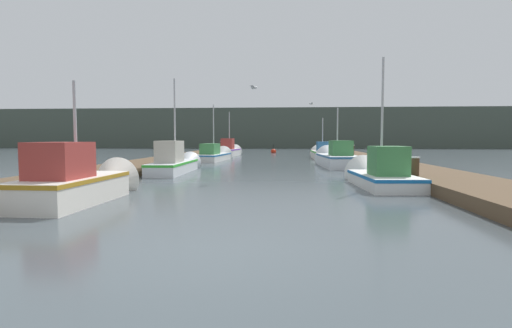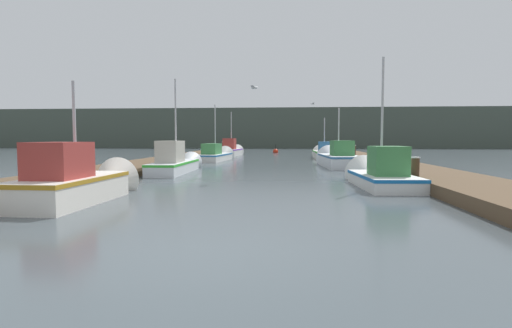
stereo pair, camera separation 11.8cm
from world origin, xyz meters
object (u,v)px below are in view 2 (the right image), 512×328
(mooring_piling_0, at_px, (415,172))
(mooring_piling_1, at_px, (354,155))
(fishing_boat_0, at_px, (80,182))
(fishing_boat_5, at_px, (324,153))
(fishing_boat_4, at_px, (216,155))
(fishing_boat_1, at_px, (378,175))
(channel_buoy, at_px, (276,151))
(seagull_lead, at_px, (313,104))
(fishing_boat_6, at_px, (232,151))
(fishing_boat_2, at_px, (177,163))
(fishing_boat_3, at_px, (337,158))
(mooring_piling_2, at_px, (224,148))
(seagull_1, at_px, (254,88))

(mooring_piling_0, distance_m, mooring_piling_1, 10.98)
(fishing_boat_0, xyz_separation_m, fishing_boat_5, (8.42, 23.23, -0.10))
(fishing_boat_4, bearing_deg, mooring_piling_0, -53.93)
(fishing_boat_1, xyz_separation_m, channel_buoy, (-4.57, 30.49, -0.22))
(seagull_lead, bearing_deg, fishing_boat_6, 24.82)
(fishing_boat_0, bearing_deg, fishing_boat_5, 71.09)
(fishing_boat_2, bearing_deg, fishing_boat_5, 58.20)
(fishing_boat_3, xyz_separation_m, mooring_piling_1, (1.13, 0.98, 0.17))
(fishing_boat_0, height_order, fishing_boat_3, fishing_boat_3)
(fishing_boat_0, relative_size, fishing_boat_3, 0.72)
(fishing_boat_5, xyz_separation_m, seagull_lead, (-1.25, -5.13, 3.64))
(fishing_boat_2, distance_m, channel_buoy, 25.84)
(mooring_piling_1, bearing_deg, seagull_lead, 125.47)
(mooring_piling_0, bearing_deg, channel_buoy, 100.60)
(mooring_piling_0, relative_size, channel_buoy, 0.94)
(fishing_boat_2, xyz_separation_m, mooring_piling_2, (-1.02, 20.34, 0.21))
(fishing_boat_3, relative_size, fishing_boat_5, 0.99)
(fishing_boat_4, xyz_separation_m, fishing_boat_5, (8.31, 3.78, 0.03))
(fishing_boat_3, relative_size, mooring_piling_1, 5.10)
(fishing_boat_1, bearing_deg, fishing_boat_4, 115.91)
(fishing_boat_1, distance_m, channel_buoy, 30.83)
(fishing_boat_1, xyz_separation_m, fishing_boat_2, (-8.58, 4.97, 0.08))
(fishing_boat_1, xyz_separation_m, seagull_1, (-4.52, 1.88, 3.30))
(fishing_boat_5, bearing_deg, fishing_boat_0, -110.03)
(fishing_boat_1, relative_size, mooring_piling_0, 4.79)
(fishing_boat_0, bearing_deg, fishing_boat_4, 90.71)
(fishing_boat_3, distance_m, mooring_piling_2, 18.14)
(fishing_boat_1, relative_size, seagull_1, 8.78)
(fishing_boat_1, bearing_deg, fishing_boat_0, -157.94)
(fishing_boat_6, distance_m, channel_buoy, 8.25)
(fishing_boat_0, distance_m, fishing_boat_3, 16.18)
(fishing_boat_3, bearing_deg, fishing_boat_4, 142.32)
(fishing_boat_0, relative_size, seagull_1, 8.15)
(fishing_boat_2, relative_size, seagull_1, 11.30)
(fishing_boat_5, bearing_deg, mooring_piling_0, -85.95)
(mooring_piling_0, height_order, mooring_piling_2, mooring_piling_2)
(fishing_boat_3, relative_size, mooring_piling_0, 6.18)
(seagull_1, bearing_deg, seagull_lead, -177.00)
(mooring_piling_0, bearing_deg, mooring_piling_2, 112.87)
(fishing_boat_4, height_order, mooring_piling_0, fishing_boat_4)
(fishing_boat_5, xyz_separation_m, mooring_piling_0, (1.41, -19.39, 0.10))
(fishing_boat_2, xyz_separation_m, mooring_piling_1, (9.44, 5.78, 0.17))
(fishing_boat_0, bearing_deg, fishing_boat_6, 90.65)
(channel_buoy, bearing_deg, mooring_piling_0, -79.40)
(fishing_boat_3, bearing_deg, channel_buoy, 98.25)
(mooring_piling_1, distance_m, seagull_1, 10.81)
(fishing_boat_0, height_order, channel_buoy, fishing_boat_0)
(fishing_boat_2, distance_m, fishing_boat_3, 9.60)
(fishing_boat_3, xyz_separation_m, seagull_1, (-4.26, -7.88, 3.22))
(fishing_boat_3, relative_size, channel_buoy, 5.81)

